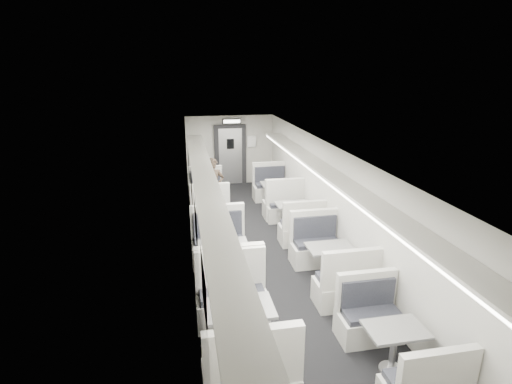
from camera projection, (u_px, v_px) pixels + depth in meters
name	position (u px, v px, depth m)	size (l,w,h in m)	color
room	(267.00, 208.00, 8.26)	(3.24, 12.24, 2.64)	black
booth_left_a	(208.00, 199.00, 11.40)	(1.02, 2.08, 1.11)	beige
booth_left_b	(213.00, 223.00, 9.72)	(1.00, 2.02, 1.08)	beige
booth_left_c	(224.00, 264.00, 7.59)	(1.14, 2.31, 1.24)	beige
booth_left_d	(240.00, 331.00, 5.65)	(1.15, 2.34, 1.25)	beige
booth_right_a	(276.00, 195.00, 11.69)	(1.07, 2.16, 1.16)	beige
booth_right_b	(293.00, 217.00, 10.07)	(1.02, 2.06, 1.10)	beige
booth_right_c	(329.00, 264.00, 7.66)	(1.05, 2.12, 1.13)	beige
booth_right_d	(393.00, 349.00, 5.40)	(0.96, 1.95, 1.04)	beige
passenger	(213.00, 187.00, 10.97)	(0.59, 0.39, 1.63)	black
window_a	(189.00, 166.00, 11.13)	(0.02, 1.18, 0.84)	black
window_b	(192.00, 188.00, 9.07)	(0.02, 1.18, 0.84)	black
window_c	(196.00, 224.00, 7.01)	(0.02, 1.18, 0.84)	black
window_d	(204.00, 290.00, 4.95)	(0.02, 1.18, 0.84)	black
luggage_rack_left	(206.00, 182.00, 7.54)	(0.46, 10.40, 0.09)	beige
luggage_rack_right	(331.00, 175.00, 7.99)	(0.46, 10.40, 0.09)	beige
vestibule_door	(230.00, 155.00, 13.86)	(1.10, 0.13, 2.10)	black
exit_sign	(232.00, 121.00, 13.03)	(0.62, 0.12, 0.16)	black
wall_notice	(252.00, 141.00, 13.85)	(0.32, 0.02, 0.40)	white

